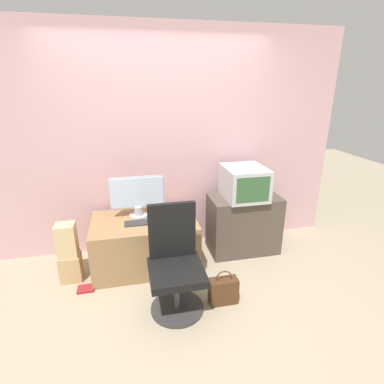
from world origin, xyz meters
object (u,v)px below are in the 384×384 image
(office_chair, at_px, (175,266))
(crt_tv, at_px, (244,183))
(mouse, at_px, (163,219))
(cardboard_box_lower, at_px, (71,267))
(book, at_px, (86,289))
(keyboard, at_px, (140,223))
(handbag, at_px, (223,290))
(main_monitor, at_px, (138,196))

(office_chair, bearing_deg, crt_tv, 39.86)
(mouse, distance_m, crt_tv, 1.03)
(cardboard_box_lower, xyz_separation_m, book, (0.16, -0.22, -0.13))
(keyboard, distance_m, book, 0.85)
(office_chair, bearing_deg, handbag, -8.62)
(mouse, distance_m, book, 1.05)
(mouse, bearing_deg, main_monitor, 146.58)
(cardboard_box_lower, bearing_deg, crt_tv, 5.03)
(crt_tv, height_order, handbag, crt_tv)
(crt_tv, distance_m, handbag, 1.25)
(main_monitor, distance_m, handbag, 1.35)
(main_monitor, relative_size, book, 3.63)
(crt_tv, bearing_deg, cardboard_box_lower, -174.97)
(handbag, height_order, book, handbag)
(cardboard_box_lower, xyz_separation_m, handbag, (1.46, -0.69, -0.01))
(crt_tv, relative_size, book, 3.16)
(mouse, height_order, handbag, mouse)
(handbag, bearing_deg, book, 160.16)
(keyboard, height_order, handbag, keyboard)
(crt_tv, xyz_separation_m, handbag, (-0.50, -0.86, -0.76))
(main_monitor, height_order, handbag, main_monitor)
(office_chair, height_order, book, office_chair)
(mouse, distance_m, office_chair, 0.71)
(mouse, relative_size, book, 0.38)
(cardboard_box_lower, relative_size, book, 1.78)
(mouse, bearing_deg, keyboard, -174.00)
(main_monitor, distance_m, office_chair, 0.98)
(book, bearing_deg, handbag, -19.84)
(main_monitor, height_order, crt_tv, crt_tv)
(office_chair, bearing_deg, main_monitor, 107.66)
(mouse, bearing_deg, book, -161.12)
(main_monitor, xyz_separation_m, book, (-0.59, -0.45, -0.79))
(office_chair, xyz_separation_m, book, (-0.86, 0.40, -0.41))
(main_monitor, relative_size, keyboard, 1.80)
(main_monitor, relative_size, handbag, 1.70)
(cardboard_box_lower, height_order, book, cardboard_box_lower)
(cardboard_box_lower, bearing_deg, mouse, 4.09)
(mouse, xyz_separation_m, crt_tv, (0.97, 0.10, 0.32))
(handbag, bearing_deg, crt_tv, 59.59)
(main_monitor, bearing_deg, handbag, -52.17)
(office_chair, bearing_deg, cardboard_box_lower, 148.68)
(book, bearing_deg, main_monitor, 37.52)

